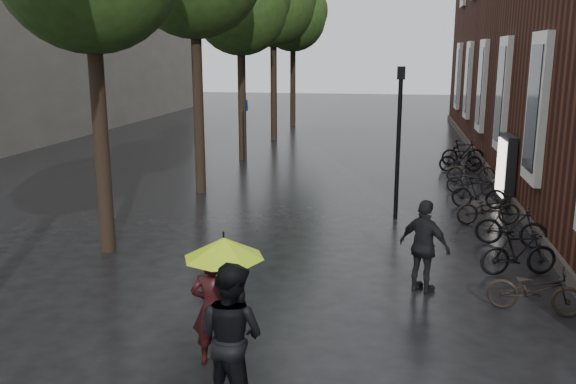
% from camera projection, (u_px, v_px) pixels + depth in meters
% --- Properties ---
extents(person_burgundy, '(0.65, 0.47, 1.66)m').
position_uv_depth(person_burgundy, '(213.00, 309.00, 8.48)').
color(person_burgundy, black).
rests_on(person_burgundy, ground).
extents(person_black, '(1.12, 1.02, 1.88)m').
position_uv_depth(person_black, '(232.00, 336.00, 7.45)').
color(person_black, black).
rests_on(person_black, ground).
extents(lime_umbrella, '(1.06, 1.06, 1.56)m').
position_uv_depth(lime_umbrella, '(224.00, 248.00, 7.80)').
color(lime_umbrella, black).
rests_on(lime_umbrella, ground).
extents(pedestrian_walking, '(1.08, 0.91, 1.74)m').
position_uv_depth(pedestrian_walking, '(424.00, 246.00, 11.08)').
color(pedestrian_walking, black).
rests_on(pedestrian_walking, ground).
extents(parked_bicycles, '(1.93, 14.78, 1.00)m').
position_uv_depth(parked_bicycles, '(482.00, 192.00, 17.27)').
color(parked_bicycles, black).
rests_on(parked_bicycles, ground).
extents(ad_lightbox, '(0.30, 1.32, 1.98)m').
position_uv_depth(ad_lightbox, '(506.00, 169.00, 17.73)').
color(ad_lightbox, black).
rests_on(ad_lightbox, ground).
extents(lamp_post, '(0.20, 0.20, 3.97)m').
position_uv_depth(lamp_post, '(399.00, 128.00, 15.66)').
color(lamp_post, black).
rests_on(lamp_post, ground).
extents(cycle_sign, '(0.13, 0.46, 2.52)m').
position_uv_depth(cycle_sign, '(246.00, 121.00, 23.84)').
color(cycle_sign, '#262628').
rests_on(cycle_sign, ground).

